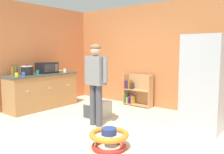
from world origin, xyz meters
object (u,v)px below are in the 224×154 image
(white_cup, at_px, (65,71))
(banana_bunch, at_px, (61,71))
(pet_carrier, at_px, (97,109))
(bookshelf, at_px, (137,92))
(teal_cup, at_px, (38,72))
(kitchen_counter, at_px, (42,91))
(refrigerator, at_px, (204,83))
(crock_pot, at_px, (27,70))
(blue_cup, at_px, (23,74))
(baby_walker, at_px, (109,138))
(amber_bottle, at_px, (13,71))
(microwave, at_px, (47,68))
(standing_person, at_px, (96,77))
(green_glass_bottle, at_px, (16,71))
(yellow_cup, at_px, (17,75))

(white_cup, bearing_deg, banana_bunch, 167.15)
(white_cup, bearing_deg, pet_carrier, -13.69)
(banana_bunch, bearing_deg, bookshelf, 31.72)
(banana_bunch, height_order, teal_cup, teal_cup)
(kitchen_counter, xyz_separation_m, pet_carrier, (1.69, 0.24, -0.27))
(refrigerator, bearing_deg, crock_pot, -160.81)
(bookshelf, distance_m, blue_cup, 2.92)
(pet_carrier, relative_size, blue_cup, 5.81)
(blue_cup, bearing_deg, kitchen_counter, 107.59)
(baby_walker, bearing_deg, amber_bottle, 176.13)
(blue_cup, bearing_deg, amber_bottle, -168.53)
(banana_bunch, relative_size, teal_cup, 1.67)
(baby_walker, xyz_separation_m, banana_bunch, (-2.99, 1.56, 0.77))
(white_cup, bearing_deg, kitchen_counter, -107.50)
(baby_walker, relative_size, microwave, 1.26)
(bookshelf, distance_m, standing_person, 2.07)
(teal_cup, height_order, blue_cup, same)
(amber_bottle, distance_m, white_cup, 1.34)
(banana_bunch, relative_size, white_cup, 1.67)
(baby_walker, distance_m, white_cup, 3.25)
(standing_person, xyz_separation_m, banana_bunch, (-2.08, 0.85, -0.05))
(microwave, xyz_separation_m, green_glass_bottle, (-0.22, -0.73, -0.04))
(refrigerator, height_order, blue_cup, refrigerator)
(pet_carrier, xyz_separation_m, amber_bottle, (-1.84, -0.93, 0.82))
(refrigerator, height_order, crock_pot, refrigerator)
(baby_walker, relative_size, white_cup, 6.36)
(blue_cup, bearing_deg, white_cup, 90.32)
(microwave, bearing_deg, standing_person, -10.09)
(standing_person, bearing_deg, banana_bunch, 157.78)
(crock_pot, bearing_deg, microwave, 93.21)
(bookshelf, bearing_deg, yellow_cup, -121.22)
(bookshelf, height_order, green_glass_bottle, green_glass_bottle)
(standing_person, bearing_deg, kitchen_counter, 174.62)
(standing_person, relative_size, pet_carrier, 2.93)
(crock_pot, height_order, blue_cup, crock_pot)
(blue_cup, relative_size, yellow_cup, 1.00)
(pet_carrier, xyz_separation_m, green_glass_bottle, (-1.92, -0.80, 0.82))
(white_cup, xyz_separation_m, yellow_cup, (0.02, -1.41, 0.00))
(bookshelf, xyz_separation_m, teal_cup, (-1.72, -1.92, 0.58))
(microwave, bearing_deg, crock_pot, -86.79)
(crock_pot, bearing_deg, bookshelf, 51.68)
(green_glass_bottle, distance_m, teal_cup, 0.50)
(pet_carrier, relative_size, white_cup, 5.81)
(teal_cup, height_order, white_cup, same)
(white_cup, bearing_deg, green_glass_bottle, -109.58)
(baby_walker, distance_m, microwave, 3.27)
(microwave, distance_m, teal_cup, 0.34)
(crock_pot, xyz_separation_m, amber_bottle, (-0.18, -0.26, -0.01))
(baby_walker, xyz_separation_m, pet_carrier, (-1.26, 1.14, 0.02))
(standing_person, distance_m, pet_carrier, 0.97)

